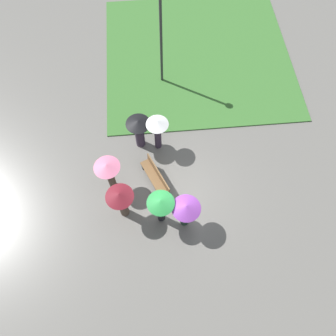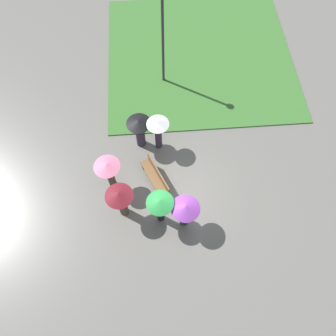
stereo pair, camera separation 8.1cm
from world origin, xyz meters
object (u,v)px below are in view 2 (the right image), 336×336
Objects in this scene: lamp_post at (163,30)px; crowd_person_white at (158,128)px; crowd_person_pink at (108,170)px; park_bench at (156,177)px; crowd_person_purple at (185,210)px; crowd_person_green at (160,205)px; crowd_person_maroon at (120,199)px; crowd_person_black at (139,129)px.

lamp_post reaches higher than crowd_person_white.
crowd_person_pink is (5.53, -2.50, -1.72)m from lamp_post.
crowd_person_purple is (1.86, 0.97, 0.93)m from park_bench.
crowd_person_white reaches higher than park_bench.
park_bench is 1.00× the size of crowd_person_pink.
crowd_person_white is (-1.76, 2.03, 0.04)m from crowd_person_pink.
lamp_post is 7.57m from crowd_person_purple.
park_bench is 1.99m from crowd_person_white.
crowd_person_green is 1.06× the size of crowd_person_pink.
park_bench is 1.94m from crowd_person_green.
lamp_post is 2.46× the size of crowd_person_maroon.
crowd_person_green is (7.14, -0.59, -1.54)m from lamp_post.
crowd_person_pink is 0.97× the size of crowd_person_white.
crowd_person_pink is at bearing -81.12° from crowd_person_purple.
crowd_person_pink reaches higher than crowd_person_black.
crowd_person_green reaches higher than crowd_person_purple.
park_bench is at bearing -6.97° from lamp_post.
crowd_person_pink reaches higher than crowd_person_purple.
crowd_person_black is (-3.18, 0.80, -0.23)m from crowd_person_maroon.
crowd_person_green is at bearing 138.17° from crowd_person_white.
lamp_post reaches higher than crowd_person_maroon.
crowd_person_maroon is 3.29m from crowd_person_black.
lamp_post is 4.15m from crowd_person_white.
crowd_person_green is 1.12× the size of crowd_person_black.
lamp_post is at bearing -129.53° from crowd_person_green.
crowd_person_green is 1.03× the size of crowd_person_white.
crowd_person_white reaches higher than crowd_person_purple.
lamp_post reaches higher than crowd_person_purple.
crowd_person_black is 0.96× the size of crowd_person_purple.
crowd_person_green is 3.63m from crowd_person_black.
crowd_person_white is (-3.61, -0.77, -0.02)m from crowd_person_purple.
park_bench is at bearing -23.80° from crowd_person_pink.
lamp_post reaches higher than park_bench.
crowd_person_pink is at bearing 91.23° from crowd_person_white.
crowd_person_pink is at bearing -24.32° from lamp_post.
crowd_person_black is at bearing -114.43° from crowd_person_green.
crowd_person_green reaches higher than crowd_person_maroon.
park_bench is at bearing -172.17° from crowd_person_maroon.
crowd_person_black is (-3.55, -0.65, -0.36)m from crowd_person_green.
crowd_person_black is (-1.92, -0.57, 0.70)m from park_bench.
park_bench is 1.00× the size of crowd_person_purple.
crowd_person_purple is at bearing 3.49° from park_bench.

